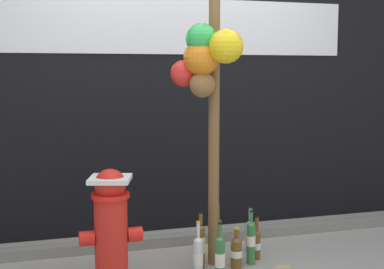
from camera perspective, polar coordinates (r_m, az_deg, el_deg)
curb_strip at (r=4.41m, az=-0.27°, el=-10.93°), size 8.00×0.12×0.08m
memorial_post at (r=3.69m, az=1.68°, el=10.19°), size 0.52×0.51×2.74m
fire_hydrant at (r=3.57m, az=-8.60°, el=-9.33°), size 0.41×0.32×0.76m
bottle_0 at (r=3.72m, az=2.99°, el=-12.73°), size 0.07×0.07×0.37m
bottle_1 at (r=3.95m, az=6.27°, el=-11.20°), size 0.06×0.06×0.39m
bottle_2 at (r=3.88m, az=4.73°, el=-12.27°), size 0.08×0.08×0.29m
bottle_3 at (r=4.21m, az=6.19°, el=-10.56°), size 0.08×0.08×0.35m
bottle_4 at (r=4.01m, az=2.75°, el=-10.83°), size 0.06×0.06×0.42m
bottle_5 at (r=4.07m, az=6.84°, el=-11.33°), size 0.06×0.06×0.33m
bottle_6 at (r=3.73m, az=0.66°, el=-12.69°), size 0.07×0.07×0.38m
bottle_7 at (r=3.84m, az=0.92°, el=-11.61°), size 0.06×0.06×0.41m
litter_0 at (r=4.54m, az=-2.64°, el=-10.90°), size 0.14×0.13×0.01m
litter_1 at (r=3.97m, az=9.62°, el=-13.63°), size 0.12×0.10×0.01m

